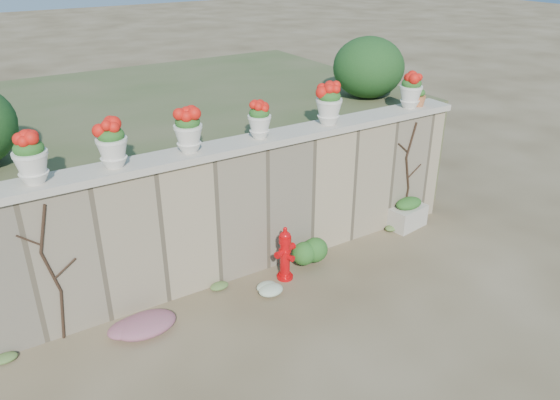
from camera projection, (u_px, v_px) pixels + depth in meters
ground at (305, 333)px, 7.15m from camera, size 80.00×80.00×0.00m
stone_wall at (238, 213)px, 8.09m from camera, size 8.00×0.40×2.00m
wall_cap at (235, 146)px, 7.64m from camera, size 8.10×0.52×0.10m
raised_fill at (160, 149)px, 10.54m from camera, size 9.00×6.00×2.00m
back_shrub_right at (369, 67)px, 9.96m from camera, size 1.30×1.30×1.10m
vine_left at (52, 273)px, 6.65m from camera, size 0.60×0.04×1.91m
vine_right at (408, 173)px, 9.47m from camera, size 0.60×0.04×1.91m
fire_hydrant at (285, 253)px, 8.13m from camera, size 0.38×0.27×0.87m
planter_box at (408, 214)px, 9.69m from camera, size 0.72×0.49×0.56m
green_shrub at (313, 252)px, 8.42m from camera, size 0.63×0.57×0.60m
magenta_clump at (146, 321)px, 7.15m from camera, size 1.02×0.68×0.27m
white_flowers at (267, 288)px, 7.90m from camera, size 0.54×0.43×0.20m
urn_pot_0 at (31, 158)px, 6.23m from camera, size 0.40×0.40×0.62m
urn_pot_1 at (112, 144)px, 6.68m from camera, size 0.38×0.38×0.60m
urn_pot_2 at (188, 131)px, 7.16m from camera, size 0.38×0.38×0.59m
urn_pot_3 at (259, 120)px, 7.70m from camera, size 0.34×0.34×0.53m
urn_pot_4 at (329, 104)px, 8.25m from camera, size 0.40×0.40×0.63m
urn_pot_5 at (411, 90)px, 9.07m from camera, size 0.38×0.38×0.59m
terracotta_pot at (419, 98)px, 9.24m from camera, size 0.24×0.24×0.28m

